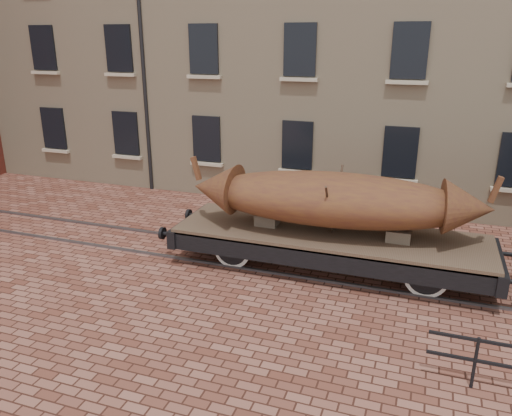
% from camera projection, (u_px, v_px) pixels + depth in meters
% --- Properties ---
extents(ground, '(90.00, 90.00, 0.00)m').
position_uv_depth(ground, '(339.00, 271.00, 13.03)').
color(ground, brown).
extents(warehouse_cream, '(40.00, 10.19, 14.00)m').
position_uv_depth(warehouse_cream, '(477.00, 3.00, 18.75)').
color(warehouse_cream, beige).
rests_on(warehouse_cream, ground).
extents(rail_track, '(30.00, 1.52, 0.06)m').
position_uv_depth(rail_track, '(339.00, 270.00, 13.02)').
color(rail_track, '#59595E').
rests_on(rail_track, ground).
extents(flatcar_wagon, '(8.96, 2.43, 1.35)m').
position_uv_depth(flatcar_wagon, '(330.00, 240.00, 12.85)').
color(flatcar_wagon, brown).
rests_on(flatcar_wagon, ground).
extents(iron_boat, '(7.59, 2.51, 1.77)m').
position_uv_depth(iron_boat, '(334.00, 199.00, 12.48)').
color(iron_boat, brown).
rests_on(iron_boat, flatcar_wagon).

